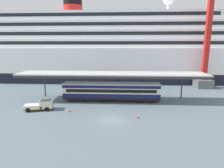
# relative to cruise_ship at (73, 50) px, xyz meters

# --- Properties ---
(ground_plane) EXTENTS (400.00, 400.00, 0.00)m
(ground_plane) POSITION_rel_cruise_ship_xyz_m (16.43, -41.03, -10.65)
(ground_plane) COLOR slate
(cruise_ship) EXTENTS (122.47, 25.28, 30.98)m
(cruise_ship) POSITION_rel_cruise_ship_xyz_m (0.00, 0.00, 0.00)
(cruise_ship) COLOR black
(cruise_ship) RESTS_ON ground
(platform_canopy) EXTENTS (40.32, 6.29, 6.21)m
(platform_canopy) POSITION_rel_cruise_ship_xyz_m (15.96, -29.95, -4.69)
(platform_canopy) COLOR silver
(platform_canopy) RESTS_ON ground
(train_carriage) EXTENTS (20.83, 2.81, 4.11)m
(train_carriage) POSITION_rel_cruise_ship_xyz_m (15.96, -30.38, -8.35)
(train_carriage) COLOR black
(train_carriage) RESTS_ON ground
(service_truck) EXTENTS (5.52, 3.16, 2.02)m
(service_truck) POSITION_rel_cruise_ship_xyz_m (3.06, -36.79, -9.66)
(service_truck) COLOR silver
(service_truck) RESTS_ON ground
(traffic_cone_near) EXTENTS (0.36, 0.36, 0.66)m
(traffic_cone_near) POSITION_rel_cruise_ship_xyz_m (8.63, -37.52, -10.32)
(traffic_cone_near) COLOR black
(traffic_cone_near) RESTS_ON ground
(traffic_cone_mid) EXTENTS (0.36, 0.36, 0.74)m
(traffic_cone_mid) POSITION_rel_cruise_ship_xyz_m (20.99, -40.01, -10.29)
(traffic_cone_mid) COLOR black
(traffic_cone_mid) RESTS_ON ground
(dockside_crane) EXTENTS (13.21, 4.40, 48.55)m
(dockside_crane) POSITION_rel_cruise_ship_xyz_m (42.42, -15.33, 4.36)
(dockside_crane) COLOR #595960
(dockside_crane) RESTS_ON ground
(quay_bollard) EXTENTS (0.48, 0.48, 0.96)m
(quay_bollard) POSITION_rel_cruise_ship_xyz_m (3.33, -37.59, -10.13)
(quay_bollard) COLOR black
(quay_bollard) RESTS_ON ground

